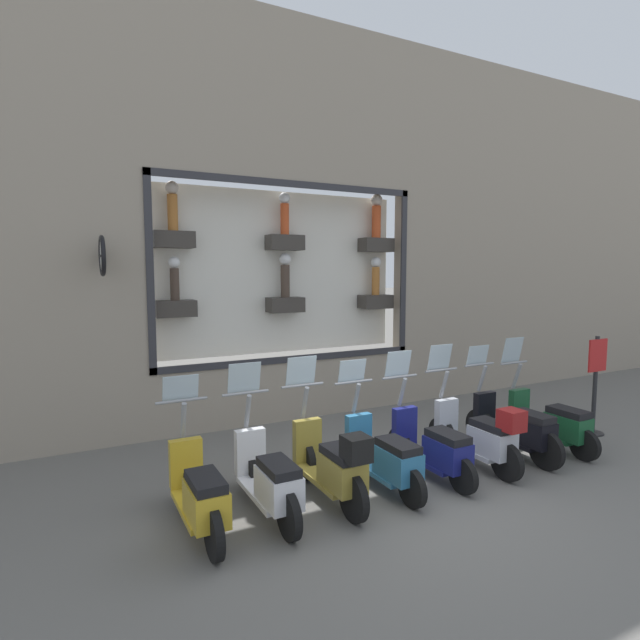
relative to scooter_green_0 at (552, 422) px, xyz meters
The scene contains 11 objects.
ground_plane 3.02m from the scooter_green_0, 93.06° to the left, with size 120.00×120.00×0.00m, color #66635E.
building_facade 5.61m from the scooter_green_0, 40.96° to the left, with size 1.22×36.00×7.29m.
scooter_green_0 is the anchor object (origin of this frame).
scooter_black_1 0.79m from the scooter_green_0, 89.71° to the left, with size 1.81×0.61×1.59m.
scooter_silver_2 1.58m from the scooter_green_0, 92.07° to the left, with size 1.80×0.60×1.66m.
scooter_navy_3 2.37m from the scooter_green_0, 90.05° to the left, with size 1.79×0.60×1.62m.
scooter_teal_4 3.16m from the scooter_green_0, 90.06° to the left, with size 1.79×0.61×1.55m.
scooter_olive_5 3.95m from the scooter_green_0, 90.76° to the left, with size 1.81×0.60×1.66m.
scooter_white_6 4.74m from the scooter_green_0, 89.96° to the left, with size 1.80×0.61×1.65m.
scooter_yellow_7 5.53m from the scooter_green_0, 89.99° to the left, with size 1.80×0.61×1.56m.
shop_sign_post 1.37m from the scooter_green_0, 83.01° to the right, with size 0.36×0.45×1.69m.
Camera 1 is at (-4.93, 3.73, 2.80)m, focal length 28.00 mm.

